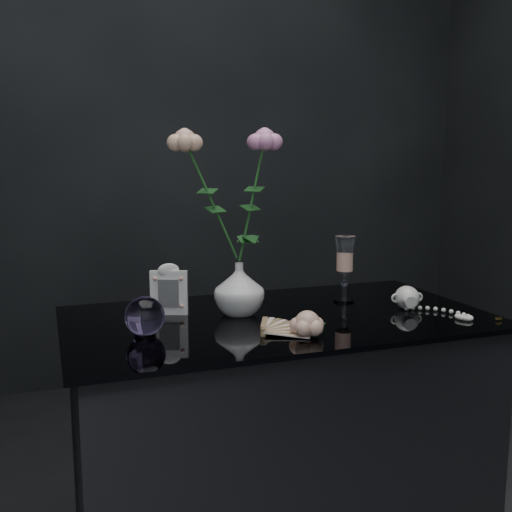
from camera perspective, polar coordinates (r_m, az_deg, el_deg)
name	(u,v)px	position (r m, az deg, el deg)	size (l,w,h in m)	color
table	(277,457)	(1.65, 2.03, -18.60)	(1.05, 0.58, 0.76)	black
vase	(239,289)	(1.51, -1.61, -3.15)	(0.13, 0.13, 0.13)	white
wine_glass	(345,269)	(1.66, 8.43, -1.24)	(0.06, 0.06, 0.18)	white
picture_frame	(169,289)	(1.53, -8.29, -3.13)	(0.10, 0.08, 0.13)	white
paperweight	(145,316)	(1.36, -10.55, -5.65)	(0.09, 0.09, 0.09)	#886FB5
paper_fan	(263,331)	(1.34, 0.70, -7.17)	(0.21, 0.16, 0.02)	#FFF4CB
loose_rose	(307,324)	(1.34, 4.91, -6.43)	(0.13, 0.17, 0.06)	#DFAB90
pearl_jar	(407,297)	(1.63, 14.20, -3.76)	(0.21, 0.22, 0.06)	silver
roses	(229,188)	(1.47, -2.55, 6.52)	(0.28, 0.10, 0.38)	#DFA989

